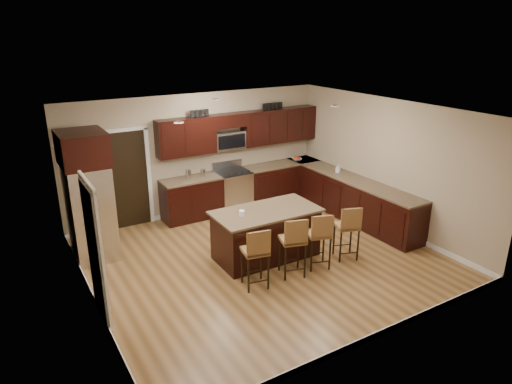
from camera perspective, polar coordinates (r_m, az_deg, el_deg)
floor at (r=8.49m, az=0.93°, el=-8.30°), size 6.00×6.00×0.00m
ceiling at (r=7.60m, az=1.04°, el=9.97°), size 6.00×6.00×0.00m
wall_back at (r=10.28m, az=-7.15°, el=4.70°), size 6.00×0.00×6.00m
wall_left at (r=6.95m, az=-20.58°, el=-3.91°), size 0.00×5.50×5.50m
wall_right at (r=9.79m, az=16.10°, el=3.31°), size 0.00×5.50×5.50m
base_cabinets at (r=10.38m, az=5.67°, el=-0.24°), size 4.02×3.96×0.92m
upper_cabinets at (r=10.47m, az=-1.64°, el=7.88°), size 4.00×0.33×0.80m
range at (r=10.56m, az=-2.93°, el=0.25°), size 0.76×0.64×1.11m
microwave at (r=10.37m, az=-3.44°, el=6.49°), size 0.76×0.31×0.40m
doorway at (r=9.84m, az=-15.84°, el=1.46°), size 0.85×0.03×2.06m
pantry_door at (r=6.82m, az=-19.58°, el=-7.32°), size 0.03×0.80×2.04m
letter_decor at (r=10.32m, az=-2.36°, el=10.27°), size 2.20×0.03×0.15m
island at (r=8.37m, az=1.25°, el=-5.42°), size 1.93×1.03×0.92m
stool_left at (r=7.30m, az=0.03°, el=-7.45°), size 0.46×0.46×1.05m
stool_mid at (r=7.65m, az=4.74°, el=-6.02°), size 0.50×0.50×1.08m
stool_right at (r=7.97m, az=7.97°, el=-5.26°), size 0.50×0.50×1.04m
refrigerator at (r=8.62m, az=-20.22°, el=-0.35°), size 0.79×0.94×2.35m
floor_mat at (r=10.40m, az=0.87°, el=-2.79°), size 1.00×0.69×0.01m
fruit_bowl at (r=11.33m, az=5.11°, el=4.09°), size 0.32×0.32×0.06m
soap_bottle at (r=10.47m, az=10.24°, el=2.93°), size 0.12×0.12×0.19m
canister_tall at (r=9.95m, az=-8.47°, el=2.18°), size 0.12×0.12×0.21m
canister_short at (r=10.09m, az=-6.66°, el=2.40°), size 0.11×0.11×0.17m
island_jar at (r=7.92m, az=-1.79°, el=-2.67°), size 0.10×0.10×0.10m
stool_extra at (r=8.36m, az=11.47°, el=-4.24°), size 0.50×0.50×1.04m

